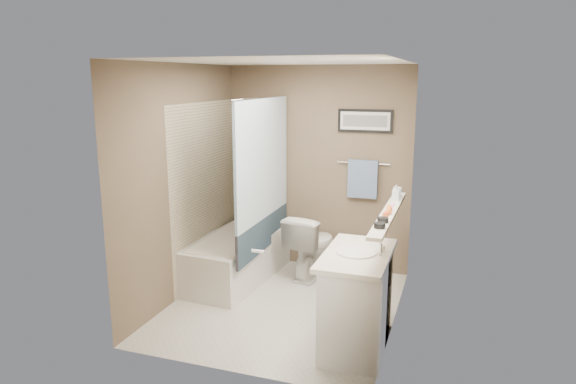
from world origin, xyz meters
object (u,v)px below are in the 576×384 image
(vanity, at_px, (357,302))
(candle_bowl_near, at_px, (380,225))
(candle_bowl_far, at_px, (383,220))
(hair_brush_back, at_px, (389,209))
(toilet, at_px, (312,245))
(soap_bottle, at_px, (396,193))
(hair_brush_front, at_px, (387,212))
(bathtub, at_px, (236,258))
(glass_jar, at_px, (397,192))

(vanity, height_order, candle_bowl_near, candle_bowl_near)
(candle_bowl_far, bearing_deg, hair_brush_back, 90.00)
(vanity, xyz_separation_m, hair_brush_back, (0.19, 0.37, 0.74))
(toilet, relative_size, soap_bottle, 5.14)
(candle_bowl_near, relative_size, candle_bowl_far, 1.00)
(candle_bowl_near, xyz_separation_m, hair_brush_front, (0.00, 0.43, 0.00))
(bathtub, height_order, candle_bowl_near, candle_bowl_near)
(vanity, xyz_separation_m, candle_bowl_far, (0.19, 0.02, 0.73))
(toilet, bearing_deg, glass_jar, 166.46)
(candle_bowl_far, distance_m, soap_bottle, 0.81)
(bathtub, relative_size, soap_bottle, 10.34)
(vanity, distance_m, soap_bottle, 1.16)
(bathtub, bearing_deg, hair_brush_front, -18.90)
(hair_brush_front, bearing_deg, vanity, -123.52)
(hair_brush_back, height_order, glass_jar, glass_jar)
(toilet, relative_size, glass_jar, 7.46)
(candle_bowl_near, relative_size, soap_bottle, 0.62)
(toilet, distance_m, glass_jar, 1.35)
(bathtub, distance_m, candle_bowl_far, 2.24)
(soap_bottle, bearing_deg, vanity, -102.58)
(hair_brush_front, height_order, soap_bottle, soap_bottle)
(toilet, distance_m, candle_bowl_far, 1.87)
(candle_bowl_far, xyz_separation_m, soap_bottle, (0.00, 0.81, 0.05))
(vanity, height_order, soap_bottle, soap_bottle)
(toilet, distance_m, vanity, 1.63)
(bathtub, relative_size, glass_jar, 15.00)
(vanity, distance_m, hair_brush_back, 0.84)
(hair_brush_back, height_order, soap_bottle, soap_bottle)
(bathtub, height_order, candle_bowl_far, candle_bowl_far)
(hair_brush_front, bearing_deg, glass_jar, 90.00)
(hair_brush_front, bearing_deg, candle_bowl_near, -90.00)
(bathtub, xyz_separation_m, candle_bowl_far, (1.79, -1.03, 0.89))
(vanity, relative_size, soap_bottle, 6.21)
(hair_brush_front, bearing_deg, soap_bottle, 90.00)
(candle_bowl_near, height_order, soap_bottle, soap_bottle)
(bathtub, distance_m, glass_jar, 2.01)
(glass_jar, bearing_deg, hair_brush_front, -90.00)
(candle_bowl_far, relative_size, hair_brush_back, 0.41)
(candle_bowl_far, bearing_deg, hair_brush_front, 90.00)
(bathtub, height_order, toilet, toilet)
(candle_bowl_near, relative_size, glass_jar, 0.90)
(bathtub, height_order, glass_jar, glass_jar)
(candle_bowl_near, bearing_deg, candle_bowl_far, 90.00)
(hair_brush_front, height_order, hair_brush_back, same)
(toilet, bearing_deg, vanity, 131.25)
(candle_bowl_near, height_order, hair_brush_back, hair_brush_back)
(candle_bowl_near, height_order, hair_brush_front, hair_brush_front)
(bathtub, distance_m, hair_brush_back, 2.11)
(candle_bowl_far, bearing_deg, vanity, -173.85)
(hair_brush_back, bearing_deg, toilet, 133.52)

